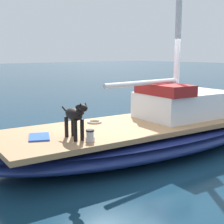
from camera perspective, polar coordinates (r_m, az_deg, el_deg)
The scene contains 7 objects.
ground_plane at distance 7.43m, azimuth 5.85°, elevation -6.75°, with size 120.00×120.00×0.00m, color #143347.
sailboat_main at distance 7.34m, azimuth 5.89°, elevation -4.25°, with size 3.51×7.52×0.66m.
cabin_house at distance 7.94m, azimuth 12.33°, elevation 1.61°, with size 1.70×2.40×0.84m.
dog_black at distance 5.77m, azimuth -6.54°, elevation -0.71°, with size 0.94×0.29×0.70m.
deck_winch at distance 5.67m, azimuth -3.87°, elevation -4.22°, with size 0.16×0.16×0.21m.
coiled_rope at distance 7.17m, azimuth -3.11°, elevation -1.73°, with size 0.32×0.32×0.04m, color beige.
deck_towel at distance 6.05m, azimuth -12.72°, elevation -4.31°, with size 0.56×0.36×0.03m, color blue.
Camera 1 is at (4.82, -5.22, 2.19)m, focal length 51.85 mm.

